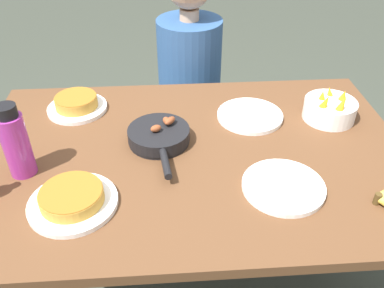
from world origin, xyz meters
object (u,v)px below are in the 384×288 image
at_px(frittata_plate_center, 72,199).
at_px(frittata_plate_side, 77,104).
at_px(empty_plate_near_front, 250,116).
at_px(empty_plate_far_left, 283,186).
at_px(skillet, 159,136).
at_px(person_figure, 190,104).
at_px(water_bottle, 16,143).
at_px(fruit_bowl_mango, 330,109).

distance_m(frittata_plate_center, frittata_plate_side, 0.53).
xyz_separation_m(empty_plate_near_front, empty_plate_far_left, (0.03, -0.40, 0.00)).
relative_size(skillet, person_figure, 0.29).
xyz_separation_m(skillet, person_figure, (0.15, 0.67, -0.27)).
bearing_deg(frittata_plate_side, empty_plate_far_left, -36.14).
relative_size(empty_plate_near_front, water_bottle, 1.02).
bearing_deg(person_figure, water_bottle, -125.59).
height_order(empty_plate_far_left, water_bottle, water_bottle).
bearing_deg(frittata_plate_side, person_figure, 43.03).
relative_size(frittata_plate_center, empty_plate_far_left, 1.03).
height_order(skillet, person_figure, person_figure).
bearing_deg(empty_plate_near_front, skillet, -158.08).
bearing_deg(fruit_bowl_mango, empty_plate_near_front, 174.95).
height_order(frittata_plate_side, person_figure, person_figure).
xyz_separation_m(frittata_plate_center, person_figure, (0.39, 0.96, -0.27)).
height_order(frittata_plate_side, fruit_bowl_mango, fruit_bowl_mango).
height_order(skillet, fruit_bowl_mango, fruit_bowl_mango).
distance_m(skillet, fruit_bowl_mango, 0.64).
distance_m(frittata_plate_center, person_figure, 1.07).
bearing_deg(skillet, water_bottle, -80.09).
distance_m(frittata_plate_center, empty_plate_near_front, 0.73).
distance_m(frittata_plate_side, empty_plate_near_front, 0.67).
distance_m(empty_plate_near_front, fruit_bowl_mango, 0.29).
bearing_deg(frittata_plate_side, water_bottle, -106.43).
bearing_deg(empty_plate_far_left, fruit_bowl_mango, 54.52).
relative_size(frittata_plate_side, empty_plate_near_front, 0.92).
height_order(fruit_bowl_mango, water_bottle, water_bottle).
height_order(empty_plate_far_left, fruit_bowl_mango, fruit_bowl_mango).
bearing_deg(person_figure, frittata_plate_center, -112.35).
distance_m(skillet, frittata_plate_center, 0.38).
xyz_separation_m(frittata_plate_center, fruit_bowl_mango, (0.88, 0.40, 0.02)).
height_order(empty_plate_near_front, person_figure, person_figure).
height_order(skillet, water_bottle, water_bottle).
relative_size(skillet, frittata_plate_side, 1.50).
bearing_deg(water_bottle, fruit_bowl_mango, 12.77).
relative_size(empty_plate_far_left, water_bottle, 1.03).
bearing_deg(water_bottle, empty_plate_far_left, -9.55).
distance_m(empty_plate_near_front, empty_plate_far_left, 0.40).
bearing_deg(empty_plate_near_front, frittata_plate_side, 171.31).
height_order(empty_plate_near_front, empty_plate_far_left, same).
relative_size(frittata_plate_center, person_figure, 0.22).
height_order(skillet, empty_plate_far_left, skillet).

